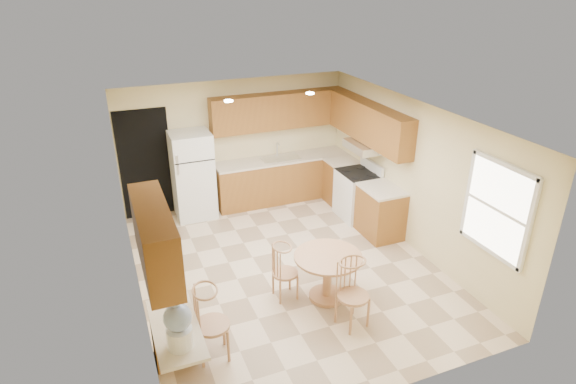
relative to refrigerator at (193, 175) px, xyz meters
name	(u,v)px	position (x,y,z in m)	size (l,w,h in m)	color
floor	(287,268)	(0.95, -2.40, -0.84)	(5.50, 5.50, 0.00)	beige
ceiling	(287,116)	(0.95, -2.40, 1.66)	(4.50, 5.50, 0.02)	white
wall_back	(235,143)	(0.95, 0.35, 0.41)	(4.50, 0.02, 2.50)	beige
wall_front	(388,304)	(0.95, -5.15, 0.41)	(4.50, 0.02, 2.50)	beige
wall_left	(131,224)	(-1.30, -2.40, 0.41)	(0.02, 5.50, 2.50)	beige
wall_right	(413,176)	(3.20, -2.40, 0.41)	(0.02, 5.50, 2.50)	beige
doorway	(146,164)	(-0.80, 0.34, 0.21)	(0.90, 0.02, 2.10)	black
base_cab_back	(282,180)	(1.83, 0.05, -0.40)	(2.75, 0.60, 0.87)	#925C25
counter_back	(282,159)	(1.83, 0.05, 0.05)	(2.75, 0.63, 0.04)	beige
base_cab_right_a	(342,182)	(2.90, -0.54, -0.40)	(0.60, 0.59, 0.87)	#925C25
counter_right_a	(343,162)	(2.90, -0.54, 0.05)	(0.63, 0.59, 0.04)	beige
base_cab_right_b	(380,213)	(2.90, -2.00, -0.40)	(0.60, 0.80, 0.87)	#925C25
counter_right_b	(382,189)	(2.90, -2.00, 0.05)	(0.63, 0.80, 0.04)	beige
upper_cab_back	(279,111)	(1.83, 0.19, 1.01)	(2.75, 0.33, 0.70)	#925C25
upper_cab_right	(369,123)	(3.04, -1.19, 1.01)	(0.33, 2.42, 0.70)	#925C25
upper_cab_left	(155,239)	(-1.13, -4.00, 1.01)	(0.33, 1.40, 0.70)	#925C25
sink	(281,158)	(1.80, 0.05, 0.08)	(0.78, 0.44, 0.01)	silver
range_hood	(364,146)	(2.95, -1.22, 0.58)	(0.50, 0.76, 0.14)	silver
desk_pedestal	(173,334)	(-1.05, -3.72, -0.48)	(0.48, 0.42, 0.72)	#925C25
desk_top	(176,328)	(-1.05, -4.10, -0.09)	(0.50, 1.20, 0.04)	beige
window	(497,209)	(3.18, -4.25, 0.66)	(0.06, 1.12, 1.30)	white
can_light_a	(229,101)	(0.45, -1.20, 1.65)	(0.14, 0.14, 0.02)	white
can_light_b	(310,93)	(1.85, -1.20, 1.65)	(0.14, 0.14, 0.02)	white
refrigerator	(193,175)	(0.00, 0.00, 0.00)	(0.74, 0.72, 1.67)	white
stove	(357,194)	(2.88, -1.22, -0.37)	(0.65, 0.76, 1.09)	white
dining_table	(328,270)	(1.20, -3.33, -0.37)	(0.96, 0.96, 0.71)	tan
chair_table_a	(287,269)	(0.65, -3.16, -0.32)	(0.37, 0.48, 0.85)	tan
chair_table_b	(357,292)	(1.25, -4.07, -0.25)	(0.42, 0.44, 0.96)	tan
chair_desk	(213,321)	(-0.60, -3.95, -0.24)	(0.43, 0.56, 0.98)	tan
water_crock	(178,325)	(-1.05, -4.42, 0.21)	(0.29, 0.29, 0.60)	white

